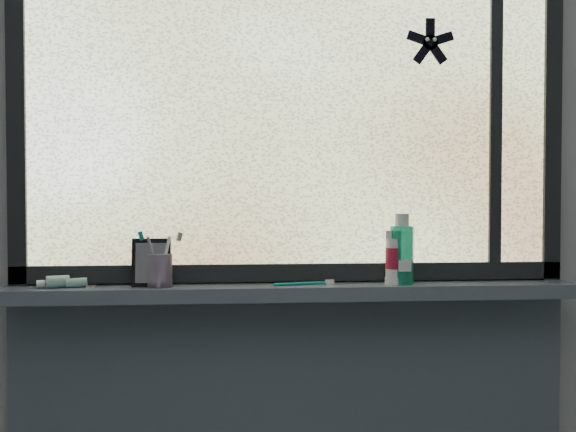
% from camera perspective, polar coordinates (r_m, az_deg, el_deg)
% --- Properties ---
extents(wall_back, '(3.00, 0.01, 2.50)m').
position_cam_1_polar(wall_back, '(1.89, 0.42, 1.13)').
color(wall_back, '#9EA3A8').
rests_on(wall_back, ground).
extents(windowsill, '(1.62, 0.14, 0.04)m').
position_cam_1_polar(windowsill, '(1.83, 0.64, -6.74)').
color(windowsill, '#4D5767').
rests_on(windowsill, wall_back).
extents(window_pane, '(1.50, 0.01, 1.00)m').
position_cam_1_polar(window_pane, '(1.88, 0.49, 9.69)').
color(window_pane, silver).
rests_on(window_pane, wall_back).
extents(frame_bottom, '(1.60, 0.03, 0.05)m').
position_cam_1_polar(frame_bottom, '(1.87, 0.50, -5.01)').
color(frame_bottom, black).
rests_on(frame_bottom, windowsill).
extents(frame_left, '(0.05, 0.03, 1.10)m').
position_cam_1_polar(frame_left, '(1.96, -22.96, 9.22)').
color(frame_left, black).
rests_on(frame_left, wall_back).
extents(frame_right, '(0.05, 0.03, 1.10)m').
position_cam_1_polar(frame_right, '(2.10, 22.38, 8.73)').
color(frame_right, black).
rests_on(frame_right, wall_back).
extents(frame_mullion, '(0.03, 0.03, 1.00)m').
position_cam_1_polar(frame_mullion, '(2.02, 17.91, 9.04)').
color(frame_mullion, black).
rests_on(frame_mullion, wall_back).
extents(starfish_sticker, '(0.15, 0.02, 0.15)m').
position_cam_1_polar(starfish_sticker, '(1.98, 12.53, 14.82)').
color(starfish_sticker, black).
rests_on(starfish_sticker, window_pane).
extents(vanity_mirror, '(0.11, 0.06, 0.13)m').
position_cam_1_polar(vanity_mirror, '(1.82, -12.06, -4.07)').
color(vanity_mirror, black).
rests_on(vanity_mirror, windowsill).
extents(toothpaste_tube, '(0.19, 0.10, 0.03)m').
position_cam_1_polar(toothpaste_tube, '(1.86, -19.21, -5.53)').
color(toothpaste_tube, silver).
rests_on(toothpaste_tube, windowsill).
extents(toothbrush_cup, '(0.09, 0.09, 0.09)m').
position_cam_1_polar(toothbrush_cup, '(1.81, -11.34, -4.77)').
color(toothbrush_cup, '#B698C9').
rests_on(toothbrush_cup, windowsill).
extents(toothbrush_lying, '(0.19, 0.06, 0.01)m').
position_cam_1_polar(toothbrush_lying, '(1.82, 1.07, -5.96)').
color(toothbrush_lying, '#0D7D7D').
rests_on(toothbrush_lying, windowsill).
extents(mouthwash_bottle, '(0.07, 0.07, 0.17)m').
position_cam_1_polar(mouthwash_bottle, '(1.86, 10.09, -2.89)').
color(mouthwash_bottle, '#21AD88').
rests_on(mouthwash_bottle, windowsill).
extents(cream_tube, '(0.05, 0.05, 0.11)m').
position_cam_1_polar(cream_tube, '(1.85, 9.35, -3.50)').
color(cream_tube, silver).
rests_on(cream_tube, windowsill).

